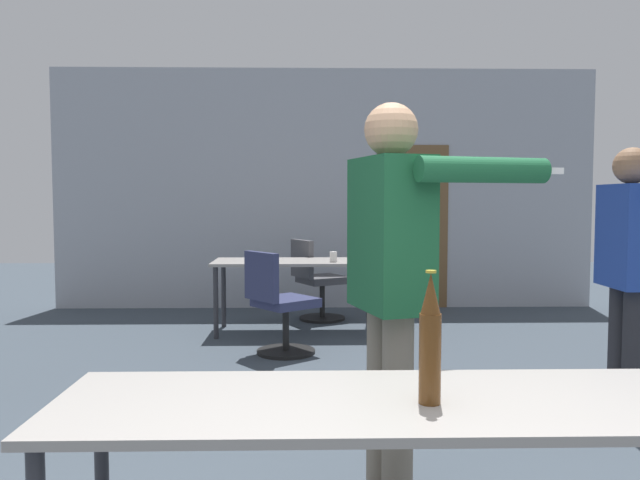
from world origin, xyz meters
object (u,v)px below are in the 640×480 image
object	(u,v)px
person_near_casual	(393,262)
drink_cup	(333,257)
person_center_tall	(632,256)
office_chair_side_rolled	(279,307)
beer_bottle	(430,341)
office_chair_mid_tucked	(316,283)

from	to	relation	value
person_near_casual	drink_cup	distance (m)	3.43
person_center_tall	office_chair_side_rolled	xyz separation A→B (m)	(-2.28, 1.61, -0.59)
beer_bottle	office_chair_mid_tucked	bearing A→B (deg)	92.95
person_center_tall	office_chair_mid_tucked	bearing A→B (deg)	-148.22
person_center_tall	beer_bottle	distance (m)	2.57
drink_cup	person_near_casual	bearing A→B (deg)	-87.95
person_near_casual	person_center_tall	xyz separation A→B (m)	(1.64, 1.04, -0.07)
person_center_tall	office_chair_side_rolled	bearing A→B (deg)	-124.54
office_chair_side_rolled	drink_cup	size ratio (longest dim) A/B	8.85
beer_bottle	drink_cup	size ratio (longest dim) A/B	3.96
office_chair_mid_tucked	drink_cup	bearing A→B (deg)	-16.98
person_center_tall	beer_bottle	xyz separation A→B (m)	(-1.66, -1.97, -0.08)
office_chair_mid_tucked	beer_bottle	xyz separation A→B (m)	(0.26, -5.14, 0.51)
office_chair_mid_tucked	person_center_tall	bearing A→B (deg)	2.98
person_near_casual	beer_bottle	distance (m)	0.94
office_chair_mid_tucked	beer_bottle	size ratio (longest dim) A/B	2.24
person_near_casual	person_center_tall	size ratio (longest dim) A/B	1.06
person_near_casual	person_center_tall	world-z (taller)	person_near_casual
office_chair_mid_tucked	office_chair_side_rolled	bearing A→B (deg)	-40.92
office_chair_side_rolled	drink_cup	xyz separation A→B (m)	(0.51, 0.77, 0.37)
person_near_casual	beer_bottle	world-z (taller)	person_near_casual
office_chair_side_rolled	office_chair_mid_tucked	size ratio (longest dim) A/B	1.00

